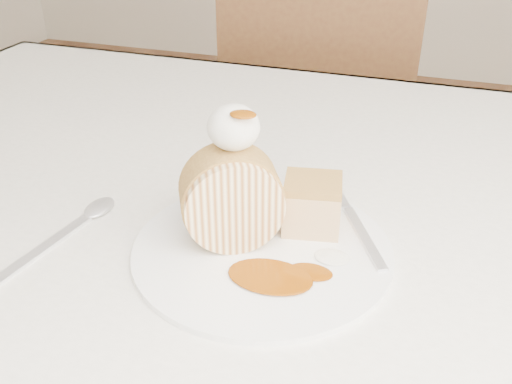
% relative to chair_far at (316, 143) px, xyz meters
% --- Properties ---
extents(table, '(1.40, 0.90, 0.75)m').
position_rel_chair_far_xyz_m(table, '(0.08, -0.67, 0.16)').
color(table, white).
rests_on(table, ground).
extents(chair_far, '(0.45, 0.45, 0.87)m').
position_rel_chair_far_xyz_m(chair_far, '(0.00, 0.00, 0.00)').
color(chair_far, brown).
rests_on(chair_far, ground).
extents(plate, '(0.30, 0.30, 0.01)m').
position_rel_chair_far_xyz_m(plate, '(0.12, -0.79, 0.25)').
color(plate, white).
rests_on(plate, table).
extents(roulade_slice, '(0.11, 0.09, 0.10)m').
position_rel_chair_far_xyz_m(roulade_slice, '(0.08, -0.79, 0.31)').
color(roulade_slice, beige).
rests_on(roulade_slice, plate).
extents(cake_chunk, '(0.07, 0.06, 0.05)m').
position_rel_chair_far_xyz_m(cake_chunk, '(0.15, -0.74, 0.28)').
color(cake_chunk, '#AC8441').
rests_on(cake_chunk, plate).
extents(whipped_cream, '(0.05, 0.05, 0.04)m').
position_rel_chair_far_xyz_m(whipped_cream, '(0.08, -0.78, 0.38)').
color(whipped_cream, white).
rests_on(whipped_cream, roulade_slice).
extents(caramel_drizzle, '(0.03, 0.02, 0.01)m').
position_rel_chair_far_xyz_m(caramel_drizzle, '(0.10, -0.79, 0.40)').
color(caramel_drizzle, '#783705').
rests_on(caramel_drizzle, whipped_cream).
extents(caramel_pool, '(0.09, 0.07, 0.00)m').
position_rel_chair_far_xyz_m(caramel_pool, '(0.14, -0.84, 0.26)').
color(caramel_pool, '#783705').
rests_on(caramel_pool, plate).
extents(fork, '(0.09, 0.15, 0.00)m').
position_rel_chair_far_xyz_m(fork, '(0.21, -0.75, 0.26)').
color(fork, silver).
rests_on(fork, plate).
extents(spoon, '(0.05, 0.17, 0.00)m').
position_rel_chair_far_xyz_m(spoon, '(-0.10, -0.86, 0.25)').
color(spoon, silver).
rests_on(spoon, table).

